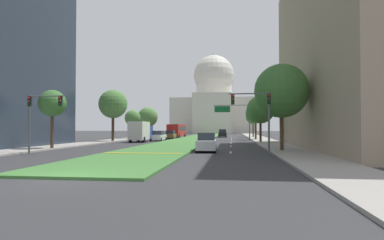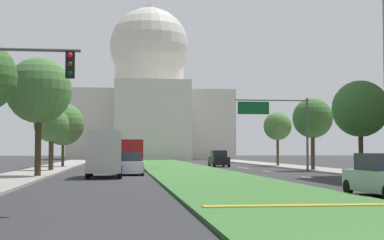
{
  "view_description": "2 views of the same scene",
  "coord_description": "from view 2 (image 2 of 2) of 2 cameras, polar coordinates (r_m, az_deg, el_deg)",
  "views": [
    {
      "loc": [
        7.35,
        -13.19,
        2.32
      ],
      "look_at": [
        -0.93,
        52.81,
        3.85
      ],
      "focal_mm": 29.75,
      "sensor_mm": 36.0,
      "label": 1
    },
    {
      "loc": [
        -5.82,
        -5.86,
        1.94
      ],
      "look_at": [
        2.69,
        64.83,
        5.55
      ],
      "focal_mm": 54.94,
      "sensor_mm": 36.0,
      "label": 2
    }
  ],
  "objects": [
    {
      "name": "overhead_guide_sign",
      "position": [
        52.19,
        8.51,
        0.15
      ],
      "size": [
        6.59,
        0.2,
        6.5
      ],
      "color": "#515456",
      "rests_on": "ground_plane"
    },
    {
      "name": "sedan_far_horizon",
      "position": [
        67.06,
        2.62,
        -3.82
      ],
      "size": [
        1.92,
        4.13,
        1.87
      ],
      "color": "black",
      "rests_on": "ground_plane"
    },
    {
      "name": "sidewalk_left",
      "position": [
        53.82,
        -14.37,
        -4.8
      ],
      "size": [
        4.0,
        106.82,
        0.15
      ],
      "primitive_type": "cube",
      "color": "#9E9991",
      "rests_on": "ground_plane"
    },
    {
      "name": "sedan_midblock",
      "position": [
        45.55,
        -5.92,
        -4.31
      ],
      "size": [
        2.06,
        4.24,
        1.75
      ],
      "color": "silver",
      "rests_on": "ground_plane"
    },
    {
      "name": "street_tree_left_distant",
      "position": [
        65.34,
        -12.41,
        -0.41
      ],
      "size": [
        4.63,
        4.63,
        7.03
      ],
      "color": "#4C3823",
      "rests_on": "ground_plane"
    },
    {
      "name": "street_tree_right_far",
      "position": [
        55.4,
        11.62,
        0.15
      ],
      "size": [
        3.7,
        3.7,
        6.72
      ],
      "color": "#4C3823",
      "rests_on": "ground_plane"
    },
    {
      "name": "lane_dashes_right",
      "position": [
        55.84,
        6.68,
        -4.87
      ],
      "size": [
        0.16,
        65.34,
        0.01
      ],
      "color": "silver",
      "rests_on": "ground_plane"
    },
    {
      "name": "street_tree_right_mid",
      "position": [
        44.9,
        16.02,
        1.04
      ],
      "size": [
        4.16,
        4.16,
        7.05
      ],
      "color": "#4C3823",
      "rests_on": "ground_plane"
    },
    {
      "name": "traffic_light_near_left",
      "position": [
        19.01,
        -17.9,
        2.83
      ],
      "size": [
        3.34,
        0.35,
        5.2
      ],
      "color": "#515456",
      "rests_on": "ground_plane"
    },
    {
      "name": "box_truck_delivery",
      "position": [
        41.57,
        -8.47,
        -3.24
      ],
      "size": [
        2.4,
        6.4,
        3.2
      ],
      "color": "navy",
      "rests_on": "ground_plane"
    },
    {
      "name": "ground_plane",
      "position": [
        65.49,
        -1.77,
        -4.6
      ],
      "size": [
        261.1,
        261.1,
        0.0
      ],
      "primitive_type": "plane",
      "color": "#333335"
    },
    {
      "name": "sedan_distant",
      "position": [
        54.77,
        -5.74,
        -4.08
      ],
      "size": [
        1.87,
        4.24,
        1.73
      ],
      "color": "brown",
      "rests_on": "ground_plane"
    },
    {
      "name": "grass_median",
      "position": [
        59.59,
        -1.26,
        -4.7
      ],
      "size": [
        7.29,
        106.82,
        0.14
      ],
      "primitive_type": "cube",
      "color": "#427A38",
      "rests_on": "ground_plane"
    },
    {
      "name": "sidewalk_right",
      "position": [
        56.53,
        12.43,
        -4.73
      ],
      "size": [
        4.0,
        106.82,
        0.15
      ],
      "primitive_type": "cube",
      "color": "#9E9991",
      "rests_on": "ground_plane"
    },
    {
      "name": "street_tree_left_mid",
      "position": [
        42.13,
        -14.66,
        2.74
      ],
      "size": [
        4.57,
        4.57,
        8.34
      ],
      "color": "#4C3823",
      "rests_on": "ground_plane"
    },
    {
      "name": "city_bus",
      "position": [
        63.2,
        -6.07,
        -3.04
      ],
      "size": [
        2.62,
        11.0,
        2.95
      ],
      "color": "#B21E1E",
      "rests_on": "ground_plane"
    },
    {
      "name": "street_tree_right_distant",
      "position": [
        68.85,
        8.3,
        -0.61
      ],
      "size": [
        3.27,
        3.27,
        6.32
      ],
      "color": "#4C3823",
      "rests_on": "ground_plane"
    },
    {
      "name": "median_curb_nose",
      "position": [
        19.32,
        10.81,
        -8.15
      ],
      "size": [
        6.56,
        0.5,
        0.04
      ],
      "primitive_type": "cube",
      "color": "gold",
      "rests_on": "grass_median"
    },
    {
      "name": "capitol_building",
      "position": [
        124.44,
        -4.16,
        1.88
      ],
      "size": [
        32.81,
        28.11,
        32.93
      ],
      "color": "beige",
      "rests_on": "ground_plane"
    },
    {
      "name": "street_tree_left_far",
      "position": [
        53.49,
        -13.49,
        -0.5
      ],
      "size": [
        3.09,
        3.09,
        5.71
      ],
      "color": "#4C3823",
      "rests_on": "ground_plane"
    }
  ]
}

